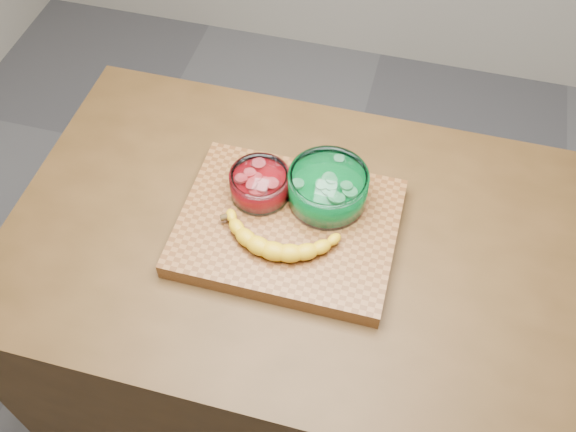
# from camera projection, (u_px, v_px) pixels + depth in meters

# --- Properties ---
(ground) EXTENTS (3.50, 3.50, 0.00)m
(ground) POSITION_uv_depth(u_px,v_px,m) (288.00, 392.00, 2.09)
(ground) COLOR #5C5C61
(ground) RESTS_ON ground
(counter) EXTENTS (1.20, 0.80, 0.90)m
(counter) POSITION_uv_depth(u_px,v_px,m) (288.00, 329.00, 1.73)
(counter) COLOR #472F15
(counter) RESTS_ON ground
(cutting_board) EXTENTS (0.45, 0.35, 0.04)m
(cutting_board) POSITION_uv_depth(u_px,v_px,m) (288.00, 227.00, 1.35)
(cutting_board) COLOR brown
(cutting_board) RESTS_ON counter
(bowl_red) EXTENTS (0.13, 0.13, 0.06)m
(bowl_red) POSITION_uv_depth(u_px,v_px,m) (260.00, 184.00, 1.36)
(bowl_red) COLOR white
(bowl_red) RESTS_ON cutting_board
(bowl_green) EXTENTS (0.17, 0.17, 0.08)m
(bowl_green) POSITION_uv_depth(u_px,v_px,m) (328.00, 188.00, 1.34)
(bowl_green) COLOR white
(bowl_green) RESTS_ON cutting_board
(banana) EXTENTS (0.28, 0.12, 0.04)m
(banana) POSITION_uv_depth(u_px,v_px,m) (278.00, 239.00, 1.29)
(banana) COLOR gold
(banana) RESTS_ON cutting_board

